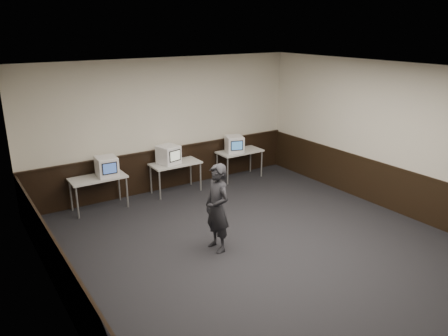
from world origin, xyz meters
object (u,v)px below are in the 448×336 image
object	(u,v)px
desk_left	(98,180)
emac_left	(107,166)
emac_right	(234,144)
emac_center	(169,155)
desk_right	(240,153)
person	(217,208)
desk_center	(175,165)

from	to	relation	value
desk_left	emac_left	xyz separation A→B (m)	(0.21, -0.04, 0.29)
desk_left	emac_right	bearing A→B (deg)	-0.51
emac_center	emac_right	distance (m)	1.87
emac_left	emac_right	bearing A→B (deg)	3.44
desk_right	emac_right	xyz separation A→B (m)	(-0.19, -0.03, 0.29)
desk_left	emac_left	size ratio (longest dim) A/B	2.44
desk_right	emac_right	bearing A→B (deg)	-170.45
emac_center	person	world-z (taller)	person
desk_center	desk_right	distance (m)	1.90
emac_left	person	bearing A→B (deg)	-68.10
desk_left	emac_center	bearing A→B (deg)	0.62
desk_left	emac_right	size ratio (longest dim) A/B	2.12
desk_left	desk_center	distance (m)	1.90
emac_left	desk_left	bearing A→B (deg)	172.39
desk_right	emac_left	world-z (taller)	emac_left
emac_left	emac_center	world-z (taller)	emac_center
desk_left	person	size ratio (longest dim) A/B	0.74
desk_center	person	distance (m)	3.07
desk_center	emac_right	distance (m)	1.73
emac_left	emac_center	distance (m)	1.53
person	emac_center	bearing A→B (deg)	168.42
emac_left	person	xyz separation A→B (m)	(0.99, -2.94, -0.15)
emac_right	emac_left	bearing A→B (deg)	-161.15
emac_left	desk_right	bearing A→B (deg)	3.95
emac_right	person	size ratio (longest dim) A/B	0.35
emac_center	emac_right	size ratio (longest dim) A/B	0.99
emac_center	desk_right	bearing A→B (deg)	-14.24
person	emac_right	bearing A→B (deg)	139.35
desk_left	desk_center	xyz separation A→B (m)	(1.90, 0.00, 0.00)
desk_left	emac_left	world-z (taller)	emac_left
emac_left	desk_center	bearing A→B (deg)	4.67
emac_center	person	xyz separation A→B (m)	(-0.54, -3.00, -0.16)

